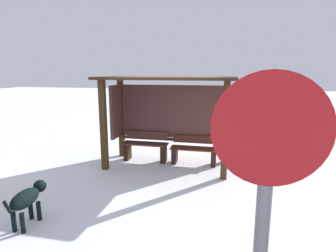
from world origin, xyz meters
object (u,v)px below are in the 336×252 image
Objects in this scene: bus_shelter at (164,102)px; bench_left_inside at (146,147)px; bench_center_inside at (194,152)px; dog at (28,199)px.

bench_left_inside is at bearing 171.85° from bus_shelter.
dog is (-2.21, -3.48, 0.10)m from bench_center_inside.
dog is (-1.44, -3.39, -1.19)m from bus_shelter.
dog is at bearing -112.92° from bus_shelter.
bench_left_inside is (-0.55, 0.08, -1.26)m from bus_shelter.
bench_left_inside is 3.58m from dog.
bus_shelter is at bearing -174.01° from bench_center_inside.
bus_shelter reaches higher than dog.
bench_left_inside reaches higher than dog.
bus_shelter is 3.77× the size of dog.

